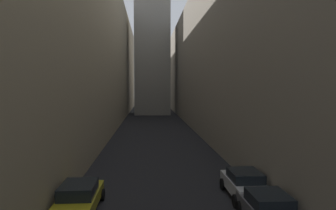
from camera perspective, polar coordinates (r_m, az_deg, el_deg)
The scene contains 6 objects.
ground_plane at distance 43.93m, azimuth -2.49°, elevation -4.71°, with size 264.00×264.00×0.00m, color black.
building_block_left at distance 46.86m, azimuth -16.46°, elevation 9.41°, with size 11.19×108.00×22.42m, color gray.
building_block_right at distance 47.87m, azimuth 13.87°, elevation 8.05°, with size 15.86×108.00×20.31m, color gray.
parked_car_left_third at distance 16.20m, azimuth -16.44°, elevation -16.36°, with size 2.00×4.50×1.49m.
parked_car_right_third at distance 14.93m, azimuth 18.58°, elevation -18.21°, with size 2.02×4.32×1.46m.
parked_car_right_far at distance 17.99m, azimuth 14.23°, elevation -14.14°, with size 2.00×3.99×1.53m.
Camera 1 is at (-0.98, 4.52, 6.20)m, focal length 32.33 mm.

